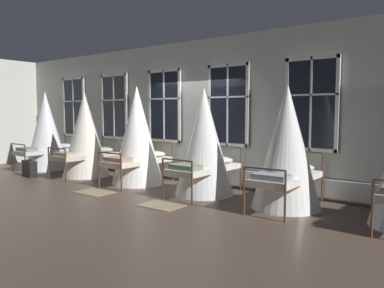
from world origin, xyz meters
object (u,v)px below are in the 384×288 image
(cot_fourth, at_px, (204,143))
(suitcase_dark, at_px, (29,168))
(cot_first, at_px, (46,132))
(cot_third, at_px, (137,137))
(cot_fifth, at_px, (287,148))
(cot_second, at_px, (85,135))

(cot_fourth, xyz_separation_m, suitcase_dark, (-5.05, -1.07, -0.87))
(cot_first, relative_size, suitcase_dark, 4.05)
(cot_first, distance_m, cot_third, 3.90)
(cot_fourth, height_order, suitcase_dark, cot_fourth)
(cot_third, bearing_deg, cot_fourth, -91.17)
(cot_third, height_order, cot_fifth, cot_third)
(cot_first, height_order, cot_fourth, cot_first)
(cot_first, relative_size, cot_fourth, 1.05)
(cot_first, height_order, cot_fifth, cot_first)
(cot_second, bearing_deg, cot_fourth, -89.12)
(cot_third, relative_size, cot_fifth, 1.06)
(cot_third, distance_m, cot_fourth, 1.99)
(cot_third, bearing_deg, cot_fifth, -91.54)
(cot_second, relative_size, cot_third, 0.97)
(cot_second, xyz_separation_m, cot_fourth, (3.93, 0.07, -0.03))
(cot_first, bearing_deg, cot_fifth, -88.93)
(suitcase_dark, bearing_deg, cot_fourth, 20.38)
(cot_second, bearing_deg, cot_fifth, -89.66)
(cot_fifth, bearing_deg, cot_third, 88.99)
(cot_third, bearing_deg, cot_first, 89.02)
(cot_fourth, bearing_deg, cot_third, 90.46)
(suitcase_dark, bearing_deg, cot_first, 137.36)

